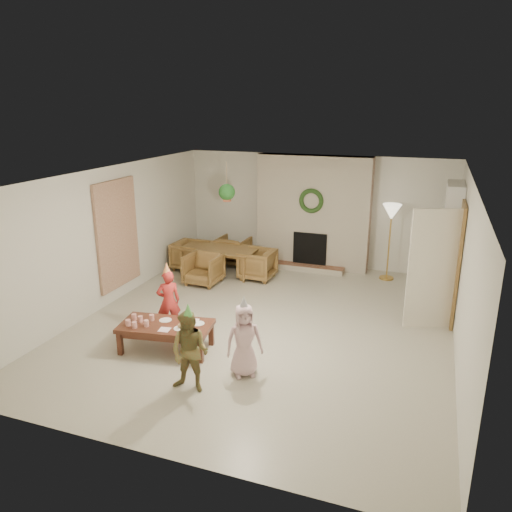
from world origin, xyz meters
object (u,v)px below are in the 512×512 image
at_px(child_red, 169,301).
at_px(child_plaid, 190,352).
at_px(dining_chair_near, 203,269).
at_px(child_pink, 244,340).
at_px(dining_table, 219,261).
at_px(dining_chair_far, 233,251).
at_px(dining_chair_right, 257,264).
at_px(coffee_table_top, 166,326).
at_px(dining_chair_left, 190,255).

relative_size(child_red, child_plaid, 0.96).
height_order(dining_chair_near, child_pink, child_pink).
xyz_separation_m(child_red, child_plaid, (1.13, -1.44, 0.02)).
distance_m(dining_table, dining_chair_far, 0.72).
bearing_deg(child_red, dining_chair_far, -122.85).
bearing_deg(child_pink, dining_chair_far, 81.39).
bearing_deg(dining_chair_right, coffee_table_top, -0.64).
bearing_deg(dining_chair_far, child_red, 98.74).
distance_m(dining_chair_near, dining_chair_far, 1.44).
height_order(child_red, child_pink, child_red).
relative_size(dining_chair_left, child_red, 0.67).
xyz_separation_m(dining_chair_near, dining_chair_far, (0.07, 1.44, 0.00)).
bearing_deg(child_plaid, child_pink, 48.66).
xyz_separation_m(dining_chair_far, dining_chair_left, (-0.75, -0.68, 0.00)).
height_order(dining_chair_far, child_red, child_red).
xyz_separation_m(dining_chair_right, child_pink, (1.15, -3.71, 0.19)).
xyz_separation_m(dining_table, child_plaid, (1.54, -4.35, 0.25)).
distance_m(dining_chair_far, coffee_table_top, 4.26).
height_order(dining_table, child_plaid, child_plaid).
bearing_deg(child_pink, dining_chair_left, 93.30).
distance_m(dining_table, child_red, 2.94).
relative_size(dining_chair_far, dining_chair_left, 1.00).
bearing_deg(child_red, child_pink, 113.88).
height_order(dining_chair_left, child_red, child_red).
bearing_deg(dining_chair_left, dining_chair_near, -135.00).
relative_size(dining_chair_far, dining_chair_right, 1.00).
distance_m(dining_chair_left, coffee_table_top, 3.80).
height_order(dining_table, child_red, child_red).
bearing_deg(dining_chair_right, dining_chair_near, -51.34).
bearing_deg(child_red, dining_chair_left, -107.77).
distance_m(dining_table, child_pink, 4.28).
bearing_deg(coffee_table_top, child_pink, -19.79).
xyz_separation_m(dining_chair_right, child_red, (-0.49, -2.86, 0.20)).
height_order(dining_chair_near, dining_chair_far, same).
distance_m(child_red, child_plaid, 1.83).
height_order(dining_table, dining_chair_left, dining_chair_left).
bearing_deg(dining_chair_left, child_plaid, -149.94).
relative_size(coffee_table_top, child_plaid, 1.26).
xyz_separation_m(coffee_table_top, child_red, (-0.28, 0.59, 0.13)).
bearing_deg(child_red, dining_table, -120.72).
bearing_deg(child_pink, dining_chair_right, 74.38).
distance_m(dining_chair_near, child_red, 2.24).
bearing_deg(dining_table, dining_chair_near, -90.00).
height_order(dining_table, dining_chair_far, dining_chair_far).
bearing_deg(child_plaid, coffee_table_top, 133.83).
xyz_separation_m(dining_table, child_pink, (2.05, -3.75, 0.22)).
xyz_separation_m(dining_chair_near, child_plaid, (1.57, -3.63, 0.22)).
height_order(dining_chair_near, coffee_table_top, dining_chair_near).
bearing_deg(child_red, coffee_table_top, 76.67).
xyz_separation_m(coffee_table_top, child_pink, (1.36, -0.26, 0.12)).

